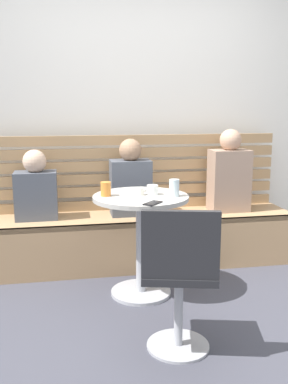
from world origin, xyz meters
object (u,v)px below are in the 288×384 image
Objects in this scene: booth_bench at (137,240)px; person_child_middle at (130,182)px; cup_glass_tall at (174,188)px; phone_on_table at (153,203)px; cafe_table at (141,226)px; person_child_left at (36,189)px; cup_ceramic_white at (153,190)px; cup_tumbler_orange at (106,189)px; person_adult at (229,175)px; white_chair at (179,275)px; cup_espresso_small at (140,191)px; plate_small at (135,190)px.

booth_bench is 4.16× the size of person_child_middle.
cup_glass_tall is 0.29m from phone_on_table.
person_child_left is (-0.76, 0.64, 0.17)m from cafe_table.
cup_tumbler_orange is (-0.33, 0.01, 0.02)m from cup_ceramic_white.
person_adult is 7.22× the size of cup_tumbler_orange.
cafe_table is 0.87× the size of white_chair.
cup_espresso_small is 0.33× the size of plate_small.
cup_tumbler_orange is at bearing 177.09° from cup_espresso_small.
cup_tumbler_orange is (-0.31, 0.84, 0.33)m from white_chair.
person_adult is 1.11× the size of person_child_middle.
cup_espresso_small is (0.76, -0.63, 0.08)m from person_child_left.
cup_espresso_small is 0.17m from plate_small.
phone_on_table is (-0.04, 0.54, 0.28)m from white_chair.
person_child_left is 10.25× the size of cup_espresso_small.
booth_bench is at bearing 83.19° from cafe_table.
phone_on_table is at bearing -101.34° from cup_ceramic_white.
booth_bench is 0.99m from person_adult.
person_child_middle is at bearing 0.20° from person_child_left.
white_chair is at bearing -91.29° from cup_ceramic_white.
cup_ceramic_white is at bearing 8.53° from cafe_table.
cup_tumbler_orange is (-0.27, -0.62, 0.06)m from person_child_middle.
plate_small is (0.23, 0.16, -0.04)m from cup_tumbler_orange.
person_adult reaches higher than phone_on_table.
person_child_middle reaches higher than cup_ceramic_white.
cup_tumbler_orange is at bearing -5.58° from phone_on_table.
cafe_table is 1.13m from person_adult.
person_child_middle is (0.03, 0.65, 0.21)m from cafe_table.
person_child_left is at bearing 140.32° from cup_espresso_small.
booth_bench is at bearing 61.43° from cup_tumbler_orange.
cup_glass_tall is at bearing -74.38° from person_child_middle.
white_chair is 1.48× the size of person_child_left.
person_child_left is at bearing 177.50° from booth_bench.
person_child_left is (-1.66, 0.02, -0.07)m from person_adult.
cup_ceramic_white is at bearing -88.58° from booth_bench.
cup_espresso_small is 0.25m from cup_tumbler_orange.
cafe_table is at bearing -92.30° from person_child_middle.
person_child_middle is 0.63m from cup_espresso_small.
person_child_middle is 0.68m from cup_tumbler_orange.
booth_bench is 48.21× the size of cup_espresso_small.
phone_on_table is (-0.04, -0.88, 0.52)m from booth_bench.
cafe_table is (-0.07, -0.61, 0.30)m from booth_bench.
phone_on_table is (-0.20, -0.20, -0.06)m from cup_glass_tall.
person_child_middle is at bearing 91.68° from white_chair.
cup_ceramic_white is 0.80× the size of cup_tumbler_orange.
phone_on_table is at bearing -89.72° from person_child_middle.
person_child_middle is at bearing -47.91° from phone_on_table.
cup_ceramic_white is at bearing 149.95° from cup_glass_tall.
plate_small is 0.46m from phone_on_table.
cup_tumbler_orange is at bearing 177.60° from cup_ceramic_white.
person_child_middle reaches higher than cup_espresso_small.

